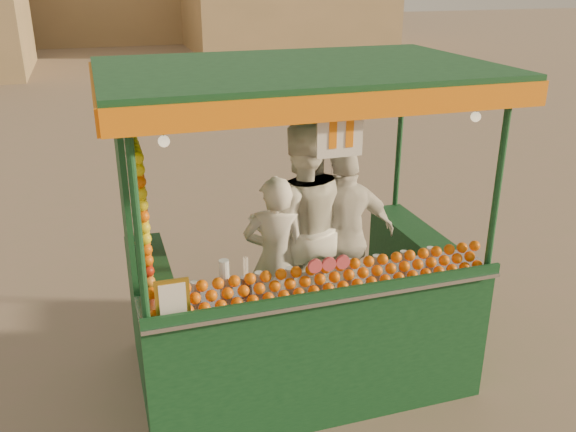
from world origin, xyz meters
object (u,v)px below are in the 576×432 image
object	(u,v)px
juice_cart	(293,291)
vendor_middle	(301,227)
vendor_right	(344,238)
vendor_left	(276,260)

from	to	relation	value
juice_cart	vendor_middle	world-z (taller)	juice_cart
vendor_middle	juice_cart	bearing A→B (deg)	70.22
vendor_middle	vendor_right	bearing A→B (deg)	173.97
vendor_left	vendor_middle	distance (m)	0.40
vendor_right	juice_cart	bearing A→B (deg)	26.64
vendor_left	vendor_right	distance (m)	0.69
vendor_left	vendor_right	world-z (taller)	vendor_right
juice_cart	vendor_right	size ratio (longest dim) A/B	1.78
juice_cart	vendor_middle	size ratio (longest dim) A/B	1.56
juice_cart	vendor_left	distance (m)	0.31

